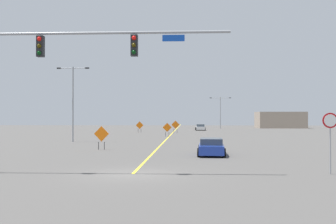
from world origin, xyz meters
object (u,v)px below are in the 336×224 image
Objects in this scene: construction_sign_right_shoulder at (140,126)px; construction_sign_median_far at (101,135)px; construction_sign_right_lane at (167,128)px; construction_sign_left_lane at (175,125)px; car_blue_approaching at (211,147)px; car_white_mid at (200,127)px; traffic_signal_assembly at (41,60)px; street_lamp_mid_right at (220,109)px; street_lamp_far_right at (73,97)px; stop_sign at (330,131)px.

construction_sign_median_far reaches higher than construction_sign_right_shoulder.
construction_sign_left_lane is at bearing 86.04° from construction_sign_right_lane.
construction_sign_left_lane reaches higher than car_blue_approaching.
construction_sign_right_lane is 0.96× the size of construction_sign_median_far.
construction_sign_left_lane is 0.51× the size of car_white_mid.
traffic_signal_assembly is 14.32m from car_blue_approaching.
construction_sign_right_lane is 0.99× the size of construction_sign_right_shoulder.
street_lamp_mid_right is 3.38× the size of construction_sign_left_lane.
street_lamp_far_right is at bearing -112.83° from street_lamp_mid_right.
construction_sign_median_far is (1.10, -35.37, 0.06)m from construction_sign_right_shoulder.
construction_sign_median_far is 48.05m from car_white_mid.
traffic_signal_assembly is at bearing -132.57° from car_blue_approaching.
street_lamp_mid_right is at bearing 84.93° from car_blue_approaching.
car_white_mid is (15.14, 37.01, -4.36)m from street_lamp_far_right.
stop_sign is 71.16m from street_lamp_mid_right.
stop_sign is 1.57× the size of construction_sign_right_lane.
construction_sign_left_lane is 0.45× the size of car_blue_approaching.
stop_sign is 1.51× the size of construction_sign_median_far.
car_blue_approaching is at bearing -95.07° from street_lamp_mid_right.
car_white_mid is at bearing 78.31° from construction_sign_median_far.
construction_sign_right_lane is 0.46× the size of car_white_mid.
construction_sign_right_shoulder is at bearing 91.30° from traffic_signal_assembly.
construction_sign_right_lane is at bearing -105.92° from street_lamp_mid_right.
street_lamp_far_right reaches higher than construction_sign_median_far.
car_white_mid is 51.29m from car_blue_approaching.
construction_sign_right_lane is at bearing 83.05° from traffic_signal_assembly.
construction_sign_right_lane is 25.67m from car_white_mid.
traffic_signal_assembly reaches higher than construction_sign_right_shoulder.
construction_sign_median_far is (-14.55, -57.48, -3.12)m from street_lamp_mid_right.
car_blue_approaching is (9.06, 9.86, -5.08)m from traffic_signal_assembly.
street_lamp_far_right is 15.88m from construction_sign_right_lane.
car_blue_approaching is at bearing -84.07° from construction_sign_left_lane.
construction_sign_right_shoulder is 0.92× the size of construction_sign_left_lane.
traffic_signal_assembly is at bearing -96.24° from construction_sign_left_lane.
stop_sign is at bearing -72.44° from construction_sign_right_shoulder.
stop_sign reaches higher than construction_sign_right_lane.
construction_sign_left_lane is (0.78, 11.24, 0.13)m from construction_sign_right_lane.
street_lamp_far_right reaches higher than construction_sign_right_lane.
street_lamp_mid_right is 3.54× the size of construction_sign_median_far.
traffic_signal_assembly is 36.58m from construction_sign_right_lane.
car_blue_approaching is (-0.65, -51.29, 0.02)m from car_white_mid.
construction_sign_right_lane is 11.27m from construction_sign_left_lane.
construction_sign_right_shoulder is at bearing 104.41° from car_blue_approaching.
street_lamp_mid_right is 26.21m from construction_sign_left_lane.
construction_sign_right_shoulder is at bearing 107.56° from stop_sign.
car_white_mid is at bearing 80.98° from traffic_signal_assembly.
construction_sign_right_lane is (4.39, 36.04, -4.47)m from traffic_signal_assembly.
construction_sign_right_lane reaches higher than car_white_mid.
construction_sign_right_shoulder is 0.42× the size of car_blue_approaching.
construction_sign_median_far is at bearing 136.57° from stop_sign.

